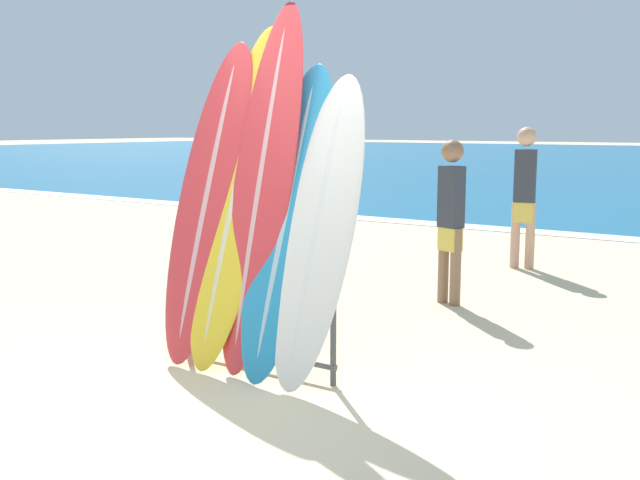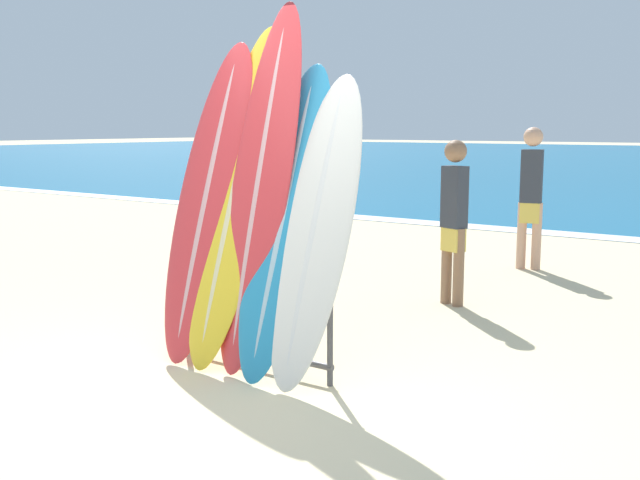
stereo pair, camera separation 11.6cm
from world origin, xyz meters
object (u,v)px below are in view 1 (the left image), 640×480
(person_near_water, at_px, (451,216))
(person_mid_beach, at_px, (525,192))
(surfboard_slot_1, at_px, (238,193))
(surfboard_slot_3, at_px, (287,219))
(surfboard_slot_4, at_px, (319,229))
(surfboard_rack, at_px, (255,308))
(surfboard_slot_0, at_px, (209,199))
(surfboard_slot_2, at_px, (262,185))

(person_near_water, relative_size, person_mid_beach, 0.93)
(surfboard_slot_1, xyz_separation_m, person_near_water, (0.56, 2.40, -0.36))
(surfboard_slot_3, relative_size, surfboard_slot_4, 1.04)
(surfboard_rack, height_order, surfboard_slot_0, surfboard_slot_0)
(surfboard_slot_2, distance_m, person_mid_beach, 4.59)
(surfboard_slot_0, xyz_separation_m, surfboard_slot_3, (0.71, -0.02, -0.10))
(surfboard_rack, distance_m, surfboard_slot_4, 0.77)
(surfboard_rack, bearing_deg, surfboard_slot_1, 154.36)
(person_mid_beach, bearing_deg, surfboard_slot_0, 68.30)
(surfboard_rack, bearing_deg, person_mid_beach, 86.53)
(surfboard_slot_1, relative_size, surfboard_slot_3, 1.14)
(surfboard_rack, distance_m, person_mid_beach, 4.70)
(surfboard_slot_3, height_order, person_near_water, surfboard_slot_3)
(surfboard_slot_3, xyz_separation_m, person_near_water, (0.09, 2.44, -0.21))
(surfboard_slot_0, height_order, person_mid_beach, surfboard_slot_0)
(surfboard_slot_2, bearing_deg, surfboard_slot_3, -7.01)
(person_mid_beach, bearing_deg, person_near_water, 78.74)
(surfboard_slot_1, relative_size, person_mid_beach, 1.45)
(surfboard_rack, bearing_deg, surfboard_slot_4, 5.54)
(surfboard_slot_0, bearing_deg, surfboard_rack, -10.36)
(surfboard_slot_1, xyz_separation_m, surfboard_slot_4, (0.74, -0.07, -0.19))
(surfboard_slot_4, xyz_separation_m, person_near_water, (-0.18, 2.46, -0.17))
(surfboard_slot_1, height_order, person_near_water, surfboard_slot_1)
(surfboard_slot_2, relative_size, surfboard_slot_4, 1.25)
(surfboard_slot_2, height_order, person_near_water, surfboard_slot_2)
(surfboard_slot_1, xyz_separation_m, person_mid_beach, (0.52, 4.55, -0.29))
(surfboard_slot_0, relative_size, surfboard_slot_2, 0.91)
(surfboard_slot_4, height_order, person_near_water, surfboard_slot_4)
(person_near_water, xyz_separation_m, person_mid_beach, (-0.04, 2.16, 0.06))
(surfboard_slot_4, bearing_deg, surfboard_slot_0, 177.70)
(surfboard_slot_3, height_order, person_mid_beach, surfboard_slot_3)
(surfboard_rack, xyz_separation_m, surfboard_slot_2, (-0.01, 0.10, 0.84))
(surfboard_slot_2, distance_m, surfboard_slot_4, 0.57)
(surfboard_rack, relative_size, person_mid_beach, 0.80)
(surfboard_slot_1, distance_m, person_near_water, 2.48)
(surfboard_slot_1, height_order, surfboard_slot_3, surfboard_slot_1)
(surfboard_slot_2, xyz_separation_m, person_mid_beach, (0.29, 4.57, -0.36))
(surfboard_slot_0, bearing_deg, surfboard_slot_2, 1.47)
(surfboard_slot_2, relative_size, surfboard_slot_3, 1.21)
(person_mid_beach, bearing_deg, surfboard_rack, 74.29)
(surfboard_slot_1, height_order, surfboard_slot_2, surfboard_slot_2)
(surfboard_slot_0, bearing_deg, person_mid_beach, 80.53)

